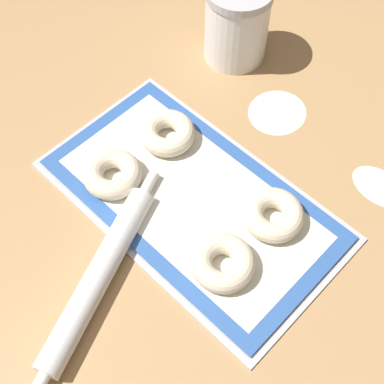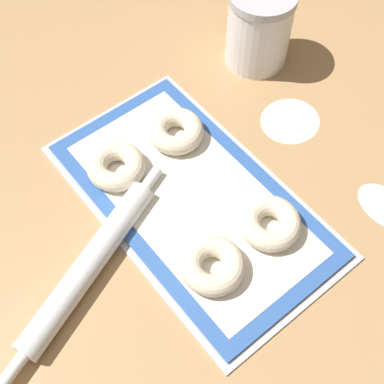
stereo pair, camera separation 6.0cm
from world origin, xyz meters
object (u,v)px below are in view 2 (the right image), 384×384
at_px(bagel_front_right, 212,265).
at_px(rolling_pin, 89,265).
at_px(bagel_back_left, 176,131).
at_px(bagel_back_right, 270,223).
at_px(bagel_front_left, 116,166).
at_px(flour_canister, 259,27).
at_px(baking_tray, 192,200).

height_order(bagel_front_right, rolling_pin, bagel_front_right).
xyz_separation_m(bagel_back_left, bagel_back_right, (0.25, 0.00, 0.00)).
height_order(bagel_front_left, flour_canister, flour_canister).
bearing_deg(bagel_back_right, baking_tray, -154.37).
relative_size(baking_tray, bagel_front_left, 5.09).
bearing_deg(bagel_front_right, flour_canister, 129.48).
height_order(baking_tray, bagel_front_left, bagel_front_left).
xyz_separation_m(bagel_front_left, rolling_pin, (0.13, -0.14, -0.01)).
bearing_deg(bagel_front_right, bagel_front_left, -177.86).
bearing_deg(baking_tray, bagel_front_left, -150.80).
bearing_deg(baking_tray, rolling_pin, -89.90).
distance_m(baking_tray, flour_canister, 0.39).
bearing_deg(flour_canister, rolling_pin, -70.37).
bearing_deg(rolling_pin, baking_tray, 90.10).
relative_size(baking_tray, bagel_back_left, 5.09).
distance_m(bagel_back_right, flour_canister, 0.42).
relative_size(bagel_back_left, flour_canister, 0.64).
bearing_deg(bagel_front_left, bagel_back_right, 27.43).
bearing_deg(flour_canister, bagel_back_right, -39.51).
distance_m(bagel_front_right, flour_canister, 0.51).
distance_m(bagel_front_left, flour_canister, 0.41).
distance_m(baking_tray, rolling_pin, 0.22).
distance_m(bagel_back_right, rolling_pin, 0.31).
height_order(baking_tray, flour_canister, flour_canister).
bearing_deg(bagel_front_left, bagel_front_right, 2.14).
height_order(baking_tray, bagel_back_right, bagel_back_right).
height_order(bagel_back_left, bagel_back_right, same).
xyz_separation_m(bagel_front_right, bagel_back_right, (0.00, 0.12, 0.00)).
xyz_separation_m(baking_tray, rolling_pin, (0.00, -0.21, 0.02)).
bearing_deg(bagel_front_right, rolling_pin, -130.03).
bearing_deg(bagel_front_left, bagel_back_left, 88.45).
relative_size(bagel_back_left, rolling_pin, 0.26).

